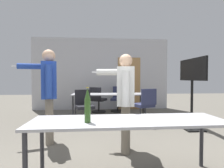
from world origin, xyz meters
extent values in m
cube|color=#BCBCC1|center=(0.00, 5.43, 1.40)|extent=(5.32, 0.10, 2.79)
cube|color=#AD7F4C|center=(1.10, 5.37, 1.02)|extent=(0.90, 0.02, 2.05)
cube|color=#A8A8AD|center=(0.20, 0.52, 0.72)|extent=(2.27, 0.65, 0.03)
cylinder|color=#2D2D33|center=(-0.87, 0.25, 0.35)|extent=(0.05, 0.05, 0.70)
cylinder|color=#2D2D33|center=(-0.87, 0.78, 0.35)|extent=(0.05, 0.05, 0.70)
cylinder|color=#2D2D33|center=(1.28, 0.78, 0.35)|extent=(0.05, 0.05, 0.70)
cube|color=#A8A8AD|center=(0.21, 4.02, 0.72)|extent=(2.31, 0.73, 0.03)
cylinder|color=#2D2D33|center=(-0.89, 3.72, 0.35)|extent=(0.05, 0.05, 0.70)
cylinder|color=#2D2D33|center=(1.30, 3.72, 0.35)|extent=(0.05, 0.05, 0.70)
cylinder|color=#2D2D33|center=(-0.89, 4.32, 0.35)|extent=(0.05, 0.05, 0.70)
cylinder|color=#2D2D33|center=(1.30, 4.32, 0.35)|extent=(0.05, 0.05, 0.70)
cube|color=black|center=(2.11, 2.52, 0.01)|extent=(0.44, 0.56, 0.03)
cylinder|color=black|center=(2.11, 2.52, 0.60)|extent=(0.06, 0.06, 1.14)
cube|color=black|center=(2.11, 2.52, 1.43)|extent=(0.04, 1.14, 0.53)
cube|color=black|center=(2.13, 2.52, 1.43)|extent=(0.01, 1.05, 0.47)
cylinder|color=slate|center=(-1.04, 1.77, 0.43)|extent=(0.14, 0.14, 0.85)
cylinder|color=slate|center=(-1.09, 1.96, 0.43)|extent=(0.14, 0.14, 0.85)
cube|color=#23429E|center=(-1.06, 1.86, 1.19)|extent=(0.37, 0.51, 0.67)
sphere|color=#DBAD89|center=(-1.06, 1.86, 1.64)|extent=(0.24, 0.24, 0.24)
cylinder|color=#23429E|center=(-0.99, 1.58, 1.17)|extent=(0.11, 0.11, 0.58)
cylinder|color=#23429E|center=(-1.42, 2.07, 1.46)|extent=(0.59, 0.25, 0.11)
cube|color=white|center=(-1.73, 1.99, 1.46)|extent=(0.13, 0.06, 0.03)
cylinder|color=slate|center=(0.29, 1.26, 0.39)|extent=(0.15, 0.15, 0.79)
cylinder|color=slate|center=(0.33, 1.46, 0.39)|extent=(0.15, 0.15, 0.79)
cube|color=silver|center=(0.31, 1.36, 1.10)|extent=(0.34, 0.52, 0.62)
sphere|color=#DBAD89|center=(0.31, 1.36, 1.51)|extent=(0.22, 0.22, 0.22)
cylinder|color=silver|center=(0.26, 1.07, 1.07)|extent=(0.12, 0.12, 0.54)
cylinder|color=silver|center=(0.10, 1.70, 1.34)|extent=(0.55, 0.20, 0.12)
cube|color=white|center=(-0.20, 1.75, 1.34)|extent=(0.12, 0.06, 0.03)
cylinder|color=black|center=(-0.11, 4.82, 0.01)|extent=(0.52, 0.52, 0.03)
cylinder|color=black|center=(-0.11, 4.82, 0.22)|extent=(0.06, 0.06, 0.38)
cube|color=black|center=(-0.11, 4.82, 0.45)|extent=(0.62, 0.62, 0.08)
cube|color=black|center=(-0.24, 4.59, 0.70)|extent=(0.41, 0.26, 0.42)
cylinder|color=black|center=(0.58, 4.88, 0.01)|extent=(0.52, 0.52, 0.03)
cylinder|color=black|center=(0.58, 4.88, 0.22)|extent=(0.06, 0.06, 0.38)
cube|color=navy|center=(0.58, 4.88, 0.45)|extent=(0.57, 0.57, 0.08)
cube|color=navy|center=(0.65, 5.13, 0.70)|extent=(0.44, 0.17, 0.42)
cylinder|color=black|center=(-0.50, 3.30, 0.01)|extent=(0.52, 0.52, 0.03)
cylinder|color=black|center=(-0.50, 3.30, 0.22)|extent=(0.06, 0.06, 0.37)
cube|color=black|center=(-0.50, 3.30, 0.44)|extent=(0.58, 0.58, 0.08)
cube|color=black|center=(-0.58, 3.55, 0.69)|extent=(0.43, 0.19, 0.42)
cylinder|color=black|center=(1.09, 3.17, 0.01)|extent=(0.52, 0.52, 0.03)
cylinder|color=black|center=(1.09, 3.17, 0.24)|extent=(0.06, 0.06, 0.42)
cube|color=navy|center=(1.09, 3.17, 0.49)|extent=(0.58, 0.58, 0.08)
cube|color=navy|center=(1.17, 2.92, 0.74)|extent=(0.43, 0.19, 0.42)
cylinder|color=#2D511E|center=(-0.27, 0.42, 0.87)|extent=(0.07, 0.07, 0.26)
cone|color=#2D511E|center=(-0.27, 0.42, 1.06)|extent=(0.06, 0.06, 0.12)
cylinder|color=gold|center=(-0.27, 0.42, 1.12)|extent=(0.03, 0.03, 0.01)
camera|label=1|loc=(-0.16, -1.50, 1.22)|focal=28.00mm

